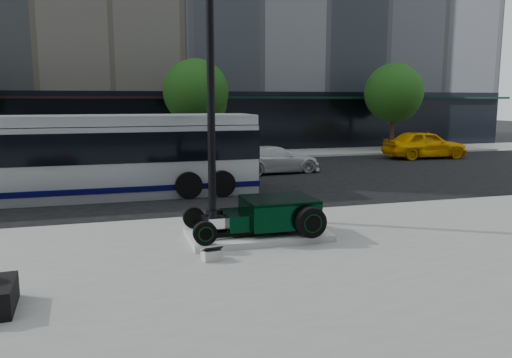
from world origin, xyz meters
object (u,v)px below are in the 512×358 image
object	(u,v)px
white_sedan	(275,160)
yellow_taxi	(424,144)
hot_rod	(271,214)
transit_bus	(88,156)
lamppost	(211,98)

from	to	relation	value
white_sedan	yellow_taxi	xyz separation A→B (m)	(10.46, 3.17, 0.19)
hot_rod	yellow_taxi	bearing A→B (deg)	44.83
transit_bus	yellow_taxi	bearing A→B (deg)	20.41
lamppost	yellow_taxi	bearing A→B (deg)	37.57
lamppost	white_sedan	size ratio (longest dim) A/B	1.67
hot_rod	white_sedan	world-z (taller)	white_sedan
transit_bus	yellow_taxi	distance (m)	20.06
hot_rod	white_sedan	xyz separation A→B (m)	(3.84, 11.05, -0.06)
transit_bus	lamppost	bearing A→B (deg)	-53.30
white_sedan	yellow_taxi	size ratio (longest dim) A/B	0.90
hot_rod	yellow_taxi	xyz separation A→B (m)	(14.30, 14.22, 0.14)
hot_rod	white_sedan	distance (m)	11.70
lamppost	white_sedan	distance (m)	10.23
transit_bus	white_sedan	size ratio (longest dim) A/B	2.75
lamppost	yellow_taxi	size ratio (longest dim) A/B	1.50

